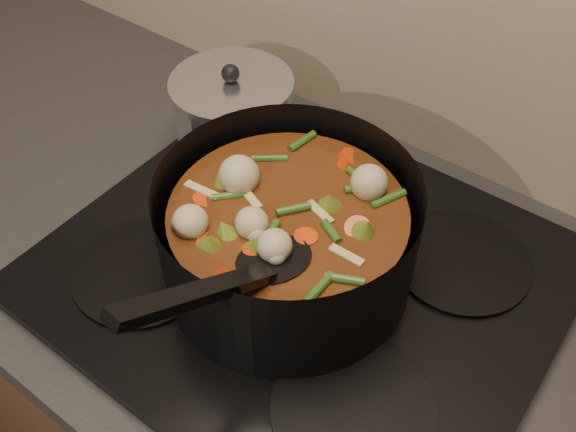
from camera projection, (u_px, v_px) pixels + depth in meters
The scene contains 4 objects.
counter at pixel (299, 430), 1.17m from camera, with size 2.64×0.64×0.91m.
stovetop at pixel (303, 271), 0.84m from camera, with size 0.62×0.54×0.03m.
stockpot at pixel (288, 237), 0.77m from camera, with size 0.38×0.46×0.23m.
saucepan at pixel (234, 115), 0.95m from camera, with size 0.18×0.18×0.15m.
Camera 1 is at (0.30, 1.50, 1.58)m, focal length 40.00 mm.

